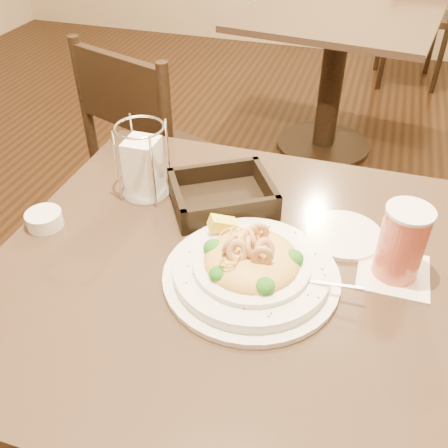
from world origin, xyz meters
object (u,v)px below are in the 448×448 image
(bread_basket, at_px, (222,197))
(pasta_bowl, at_px, (251,266))
(background_table, at_px, (334,60))
(butter_ramekin, at_px, (44,219))
(dining_chair_far, at_px, (419,10))
(napkin_caddy, at_px, (144,166))
(dining_chair_near, at_px, (158,161))
(drink_glass, at_px, (402,243))
(side_plate, at_px, (344,235))
(main_table, at_px, (221,336))

(bread_basket, bearing_deg, pasta_bowl, -59.72)
(background_table, height_order, butter_ramekin, butter_ramekin)
(dining_chair_far, height_order, napkin_caddy, dining_chair_far)
(bread_basket, xyz_separation_m, napkin_caddy, (-0.19, -0.01, 0.05))
(pasta_bowl, distance_m, bread_basket, 0.25)
(dining_chair_far, distance_m, napkin_caddy, 2.86)
(dining_chair_near, bearing_deg, drink_glass, 161.57)
(dining_chair_near, distance_m, dining_chair_far, 2.43)
(pasta_bowl, xyz_separation_m, butter_ramekin, (-0.47, 0.02, -0.01))
(pasta_bowl, height_order, bread_basket, pasta_bowl)
(background_table, bearing_deg, butter_ramekin, -102.53)
(dining_chair_far, height_order, butter_ramekin, dining_chair_far)
(dining_chair_near, bearing_deg, background_table, -91.80)
(side_plate, height_order, butter_ramekin, butter_ramekin)
(dining_chair_far, bearing_deg, background_table, 62.98)
(background_table, xyz_separation_m, bread_basket, (-0.07, -1.67, 0.25))
(pasta_bowl, height_order, drink_glass, drink_glass)
(background_table, bearing_deg, drink_glass, -79.96)
(napkin_caddy, xyz_separation_m, butter_ramekin, (-0.16, -0.18, -0.06))
(napkin_caddy, bearing_deg, dining_chair_near, 112.46)
(background_table, height_order, dining_chair_near, dining_chair_near)
(main_table, distance_m, drink_glass, 0.46)
(butter_ramekin, bearing_deg, background_table, 77.47)
(dining_chair_near, distance_m, side_plate, 0.89)
(dining_chair_far, relative_size, pasta_bowl, 2.47)
(main_table, height_order, butter_ramekin, butter_ramekin)
(dining_chair_far, xyz_separation_m, drink_glass, (-0.09, -2.88, 0.31))
(main_table, distance_m, pasta_bowl, 0.27)
(main_table, xyz_separation_m, dining_chair_far, (0.42, 2.94, -0.01))
(bread_basket, distance_m, napkin_caddy, 0.19)
(pasta_bowl, bearing_deg, dining_chair_far, 83.22)
(butter_ramekin, bearing_deg, dining_chair_near, 94.12)
(side_plate, bearing_deg, butter_ramekin, -166.08)
(bread_basket, bearing_deg, drink_glass, -16.78)
(main_table, distance_m, bread_basket, 0.32)
(dining_chair_near, distance_m, butter_ramekin, 0.73)
(dining_chair_near, relative_size, pasta_bowl, 2.47)
(dining_chair_far, height_order, drink_glass, dining_chair_far)
(dining_chair_near, relative_size, drink_glass, 6.09)
(drink_glass, bearing_deg, bread_basket, 163.22)
(dining_chair_near, bearing_deg, butter_ramekin, 113.76)
(bread_basket, bearing_deg, background_table, 87.64)
(dining_chair_far, bearing_deg, butter_ramekin, 68.00)
(butter_ramekin, bearing_deg, napkin_caddy, 48.56)
(drink_glass, relative_size, side_plate, 0.93)
(main_table, xyz_separation_m, bread_basket, (-0.06, 0.18, 0.25))
(background_table, distance_m, butter_ramekin, 1.92)
(dining_chair_far, distance_m, drink_glass, 2.89)
(napkin_caddy, relative_size, butter_ramekin, 2.30)
(drink_glass, distance_m, bread_basket, 0.41)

